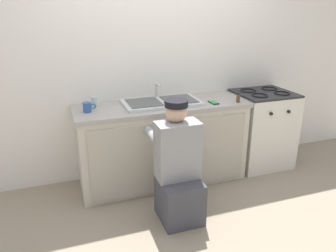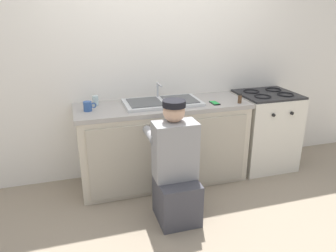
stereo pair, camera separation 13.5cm
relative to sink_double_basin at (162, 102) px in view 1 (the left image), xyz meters
name	(u,v)px [view 1 (the left image)]	position (x,y,z in m)	size (l,w,h in m)	color
ground_plane	(171,192)	(0.00, -0.30, -0.91)	(12.00, 12.00, 0.00)	gray
back_wall	(152,64)	(0.00, 0.35, 0.34)	(6.00, 0.10, 2.50)	silver
counter_cabinet	(162,145)	(0.00, -0.01, -0.49)	(1.78, 0.62, 0.84)	beige
countertop	(162,106)	(0.00, 0.00, -0.04)	(1.82, 0.62, 0.04)	#9E9993
sink_double_basin	(162,102)	(0.00, 0.00, 0.00)	(0.80, 0.44, 0.19)	silver
stove_range	(261,128)	(1.27, 0.00, -0.45)	(0.66, 0.62, 0.92)	silver
plumber_person	(178,172)	(-0.08, -0.71, -0.45)	(0.42, 0.61, 1.10)	#3F3F47
cell_phone	(213,102)	(0.53, -0.15, -0.01)	(0.07, 0.14, 0.01)	black
water_glass	(94,101)	(-0.67, 0.15, 0.03)	(0.06, 0.06, 0.10)	#ADC6CC
coffee_mug	(87,107)	(-0.76, -0.03, 0.03)	(0.13, 0.08, 0.09)	#335699
spice_bottle_pepper	(238,98)	(0.79, -0.21, 0.03)	(0.04, 0.04, 0.10)	#513823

